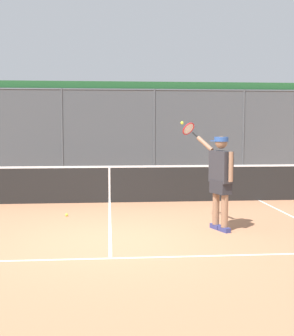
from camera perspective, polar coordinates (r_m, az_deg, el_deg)
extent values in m
plane|color=#B27551|center=(7.89, -4.69, -9.20)|extent=(60.00, 60.00, 0.00)
cube|color=white|center=(6.89, -4.66, -11.34)|extent=(6.23, 0.05, 0.01)
cube|color=white|center=(9.31, -4.73, -6.94)|extent=(0.05, 4.99, 0.01)
cylinder|color=#474C51|center=(16.59, 12.14, 4.04)|extent=(0.07, 0.07, 3.29)
cylinder|color=#474C51|center=(15.95, 0.96, 4.12)|extent=(0.07, 0.07, 3.29)
cylinder|color=#474C51|center=(15.94, -10.68, 4.03)|extent=(0.07, 0.07, 3.29)
cylinder|color=#474C51|center=(15.91, -4.90, 9.88)|extent=(16.13, 0.05, 0.05)
cube|color=#474C51|center=(15.86, -4.86, 4.09)|extent=(16.13, 0.02, 3.29)
cube|color=#235B2D|center=(16.51, -4.86, 4.60)|extent=(19.13, 0.90, 3.56)
cube|color=silver|center=(15.80, -4.81, -1.63)|extent=(17.13, 0.18, 0.15)
cube|color=black|center=(11.70, -4.79, -2.19)|extent=(10.16, 0.02, 0.91)
cube|color=white|center=(11.64, -4.81, 0.16)|extent=(10.16, 0.04, 0.05)
cube|color=white|center=(11.70, -4.79, -2.19)|extent=(0.05, 0.04, 0.91)
cube|color=navy|center=(8.64, 9.78, -7.69)|extent=(0.20, 0.28, 0.09)
cylinder|color=#8C664C|center=(8.55, 9.83, -4.69)|extent=(0.13, 0.13, 0.83)
cube|color=navy|center=(8.86, 8.71, -7.34)|extent=(0.20, 0.28, 0.09)
cylinder|color=#8C664C|center=(8.77, 8.75, -4.41)|extent=(0.13, 0.13, 0.83)
cube|color=#28282D|center=(8.61, 9.32, -2.36)|extent=(0.36, 0.48, 0.26)
cube|color=#2D2D33|center=(8.57, 9.35, 0.16)|extent=(0.38, 0.55, 0.60)
cylinder|color=#8C664C|center=(8.31, 10.59, 0.15)|extent=(0.08, 0.08, 0.55)
cylinder|color=#8C664C|center=(8.90, 7.36, 3.07)|extent=(0.31, 0.37, 0.31)
sphere|color=#8C664C|center=(8.54, 9.40, 3.20)|extent=(0.23, 0.23, 0.23)
cylinder|color=#284C93|center=(8.54, 9.41, 3.62)|extent=(0.34, 0.34, 0.09)
cube|color=#284C93|center=(8.64, 8.92, 3.42)|extent=(0.26, 0.26, 0.02)
cylinder|color=black|center=(9.06, 6.15, 4.18)|extent=(0.13, 0.15, 0.13)
torus|color=red|center=(9.19, 5.28, 4.98)|extent=(0.34, 0.32, 0.26)
cylinder|color=silver|center=(9.19, 5.28, 4.98)|extent=(0.28, 0.26, 0.21)
sphere|color=#CCDB33|center=(9.31, 4.47, 5.72)|extent=(0.07, 0.07, 0.07)
sphere|color=#C1D138|center=(10.10, -10.16, -5.87)|extent=(0.07, 0.07, 0.07)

